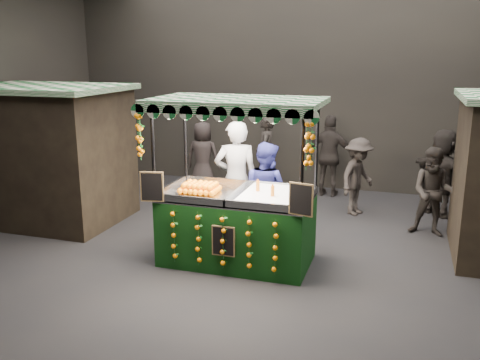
% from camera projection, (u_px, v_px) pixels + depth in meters
% --- Properties ---
extents(ground, '(12.00, 12.00, 0.00)m').
position_uv_depth(ground, '(251.00, 264.00, 8.11)').
color(ground, black).
rests_on(ground, ground).
extents(market_hall, '(12.10, 10.10, 5.05)m').
position_uv_depth(market_hall, '(252.00, 39.00, 7.29)').
color(market_hall, black).
rests_on(market_hall, ground).
extents(neighbour_stall_left, '(3.00, 2.20, 2.60)m').
position_uv_depth(neighbour_stall_left, '(47.00, 153.00, 10.01)').
color(neighbour_stall_left, black).
rests_on(neighbour_stall_left, ground).
extents(juice_stall, '(2.63, 1.55, 2.55)m').
position_uv_depth(juice_stall, '(237.00, 214.00, 8.02)').
color(juice_stall, black).
rests_on(juice_stall, ground).
extents(vendor_grey, '(0.88, 0.72, 2.08)m').
position_uv_depth(vendor_grey, '(236.00, 179.00, 9.11)').
color(vendor_grey, gray).
rests_on(vendor_grey, ground).
extents(vendor_blue, '(1.03, 0.93, 1.74)m').
position_uv_depth(vendor_blue, '(266.00, 192.00, 8.95)').
color(vendor_blue, navy).
rests_on(vendor_blue, ground).
extents(shopper_0, '(0.72, 0.50, 1.90)m').
position_uv_depth(shopper_0, '(93.00, 155.00, 11.70)').
color(shopper_0, black).
rests_on(shopper_0, ground).
extents(shopper_1, '(0.85, 0.70, 1.60)m').
position_uv_depth(shopper_1, '(433.00, 192.00, 9.20)').
color(shopper_1, '#282421').
rests_on(shopper_1, ground).
extents(shopper_2, '(1.12, 0.55, 1.84)m').
position_uv_depth(shopper_2, '(330.00, 156.00, 11.72)').
color(shopper_2, '#2A2522').
rests_on(shopper_2, ground).
extents(shopper_3, '(0.95, 1.16, 1.56)m').
position_uv_depth(shopper_3, '(358.00, 177.00, 10.41)').
color(shopper_3, '#2E2825').
rests_on(shopper_3, ground).
extents(shopper_4, '(0.81, 0.53, 1.64)m').
position_uv_depth(shopper_4, '(203.00, 157.00, 12.15)').
color(shopper_4, '#2C2524').
rests_on(shopper_4, ground).
extents(shopper_5, '(1.52, 1.51, 1.75)m').
position_uv_depth(shopper_5, '(442.00, 173.00, 10.33)').
color(shopper_5, '#282320').
rests_on(shopper_5, ground).
extents(shopper_6, '(0.55, 0.74, 1.86)m').
position_uv_depth(shopper_6, '(265.00, 155.00, 11.75)').
color(shopper_6, '#272320').
rests_on(shopper_6, ground).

